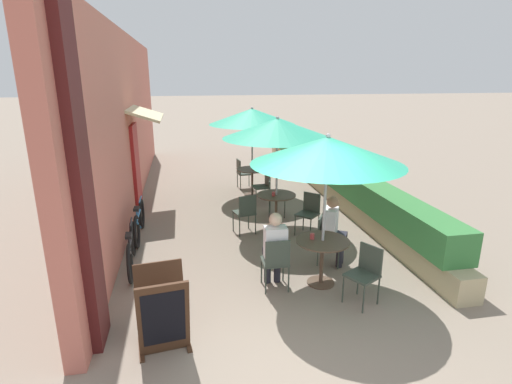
# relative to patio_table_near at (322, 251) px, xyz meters

# --- Properties ---
(ground_plane) EXTENTS (120.00, 120.00, 0.00)m
(ground_plane) POSITION_rel_patio_table_near_xyz_m (-0.85, -1.45, -0.57)
(ground_plane) COLOR gray
(cafe_facade_wall) EXTENTS (0.98, 13.16, 4.20)m
(cafe_facade_wall) POSITION_rel_patio_table_near_xyz_m (-3.39, 4.99, 1.52)
(cafe_facade_wall) COLOR #C66B5B
(cafe_facade_wall) RESTS_ON ground_plane
(planter_hedge) EXTENTS (0.60, 12.16, 1.01)m
(planter_hedge) POSITION_rel_patio_table_near_xyz_m (1.90, 5.03, -0.03)
(planter_hedge) COLOR tan
(planter_hedge) RESTS_ON ground_plane
(patio_table_near) EXTENTS (0.84, 0.84, 0.75)m
(patio_table_near) POSITION_rel_patio_table_near_xyz_m (0.00, 0.00, 0.00)
(patio_table_near) COLOR brown
(patio_table_near) RESTS_ON ground_plane
(patio_umbrella_near) EXTENTS (2.28, 2.28, 2.43)m
(patio_umbrella_near) POSITION_rel_patio_table_near_xyz_m (0.00, 0.00, 1.61)
(patio_umbrella_near) COLOR #B7B7BC
(patio_umbrella_near) RESTS_ON ground_plane
(cafe_chair_near_left) EXTENTS (0.41, 0.41, 0.87)m
(cafe_chair_near_left) POSITION_rel_patio_table_near_xyz_m (-0.76, -0.07, -0.05)
(cafe_chair_near_left) COLOR #384238
(cafe_chair_near_left) RESTS_ON ground_plane
(seated_patron_near_left) EXTENTS (0.34, 0.40, 1.25)m
(seated_patron_near_left) POSITION_rel_patio_table_near_xyz_m (-0.76, 0.05, 0.12)
(seated_patron_near_left) COLOR #23232D
(seated_patron_near_left) RESTS_ON ground_plane
(cafe_chair_near_right) EXTENTS (0.54, 0.54, 0.87)m
(cafe_chair_near_right) POSITION_rel_patio_table_near_xyz_m (0.44, -0.63, -0.05)
(cafe_chair_near_right) COLOR #384238
(cafe_chair_near_right) RESTS_ON ground_plane
(cafe_chair_near_back) EXTENTS (0.55, 0.55, 0.87)m
(cafe_chair_near_back) POSITION_rel_patio_table_near_xyz_m (0.32, 0.69, -0.05)
(cafe_chair_near_back) COLOR #384238
(cafe_chair_near_back) RESTS_ON ground_plane
(seated_patron_near_back) EXTENTS (0.51, 0.48, 1.25)m
(seated_patron_near_back) POSITION_rel_patio_table_near_xyz_m (0.42, 0.64, 0.12)
(seated_patron_near_back) COLOR #23232D
(seated_patron_near_back) RESTS_ON ground_plane
(coffee_cup_near) EXTENTS (0.07, 0.07, 0.09)m
(coffee_cup_near) POSITION_rel_patio_table_near_xyz_m (-0.15, 0.09, 0.23)
(coffee_cup_near) COLOR #B73D3D
(coffee_cup_near) RESTS_ON patio_table_near
(patio_table_mid) EXTENTS (0.84, 0.84, 0.75)m
(patio_table_mid) POSITION_rel_patio_table_near_xyz_m (-0.15, 2.54, 0.00)
(patio_table_mid) COLOR brown
(patio_table_mid) RESTS_ON ground_plane
(patio_umbrella_mid) EXTENTS (2.28, 2.28, 2.43)m
(patio_umbrella_mid) POSITION_rel_patio_table_near_xyz_m (-0.15, 2.54, 1.61)
(patio_umbrella_mid) COLOR #B7B7BC
(patio_umbrella_mid) RESTS_ON ground_plane
(cafe_chair_mid_left) EXTENTS (0.49, 0.49, 0.87)m
(cafe_chair_mid_left) POSITION_rel_patio_table_near_xyz_m (-0.02, 3.30, -0.05)
(cafe_chair_mid_left) COLOR #384238
(cafe_chair_mid_left) RESTS_ON ground_plane
(cafe_chair_mid_right) EXTENTS (0.49, 0.49, 0.87)m
(cafe_chair_mid_right) POSITION_rel_patio_table_near_xyz_m (-0.87, 2.27, -0.05)
(cafe_chair_mid_right) COLOR #384238
(cafe_chair_mid_right) RESTS_ON ground_plane
(cafe_chair_mid_back) EXTENTS (0.57, 0.57, 0.87)m
(cafe_chair_mid_back) POSITION_rel_patio_table_near_xyz_m (0.44, 2.05, -0.05)
(cafe_chair_mid_back) COLOR #384238
(cafe_chair_mid_back) RESTS_ON ground_plane
(coffee_cup_mid) EXTENTS (0.07, 0.07, 0.09)m
(coffee_cup_mid) POSITION_rel_patio_table_near_xyz_m (-0.23, 2.45, 0.23)
(coffee_cup_mid) COLOR #B73D3D
(coffee_cup_mid) RESTS_ON patio_table_mid
(patio_table_far) EXTENTS (0.84, 0.84, 0.75)m
(patio_table_far) POSITION_rel_patio_table_near_xyz_m (-0.25, 5.00, 0.00)
(patio_table_far) COLOR brown
(patio_table_far) RESTS_ON ground_plane
(patio_umbrella_far) EXTENTS (2.28, 2.28, 2.43)m
(patio_umbrella_far) POSITION_rel_patio_table_near_xyz_m (-0.25, 5.00, 1.61)
(patio_umbrella_far) COLOR #B7B7BC
(patio_umbrella_far) RESTS_ON ground_plane
(cafe_chair_far_left) EXTENTS (0.44, 0.44, 0.87)m
(cafe_chair_far_left) POSITION_rel_patio_table_near_xyz_m (-0.42, 5.74, -0.05)
(cafe_chair_far_left) COLOR #384238
(cafe_chair_far_left) RESTS_ON ground_plane
(cafe_chair_far_right) EXTENTS (0.44, 0.44, 0.87)m
(cafe_chair_far_right) POSITION_rel_patio_table_near_xyz_m (-0.08, 4.25, -0.05)
(cafe_chair_far_right) COLOR #384238
(cafe_chair_far_right) RESTS_ON ground_plane
(coffee_cup_far) EXTENTS (0.07, 0.07, 0.09)m
(coffee_cup_far) POSITION_rel_patio_table_near_xyz_m (-0.14, 5.09, 0.23)
(coffee_cup_far) COLOR #B73D3D
(coffee_cup_far) RESTS_ON patio_table_far
(bicycle_leaning) EXTENTS (0.17, 1.71, 0.74)m
(bicycle_leaning) POSITION_rel_patio_table_near_xyz_m (-3.05, 1.12, -0.22)
(bicycle_leaning) COLOR black
(bicycle_leaning) RESTS_ON ground_plane
(bicycle_second) EXTENTS (0.10, 1.71, 0.74)m
(bicycle_second) POSITION_rel_patio_table_near_xyz_m (-3.04, 2.50, -0.22)
(bicycle_second) COLOR black
(bicycle_second) RESTS_ON ground_plane
(menu_board) EXTENTS (0.68, 0.71, 1.01)m
(menu_board) POSITION_rel_patio_table_near_xyz_m (-2.43, -1.12, -0.07)
(menu_board) COLOR #422819
(menu_board) RESTS_ON ground_plane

